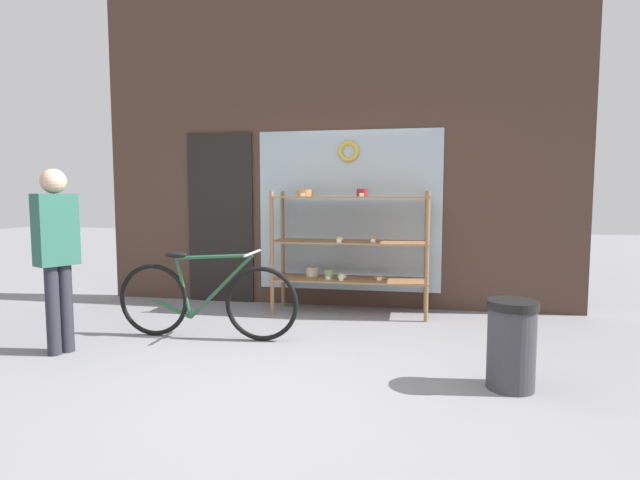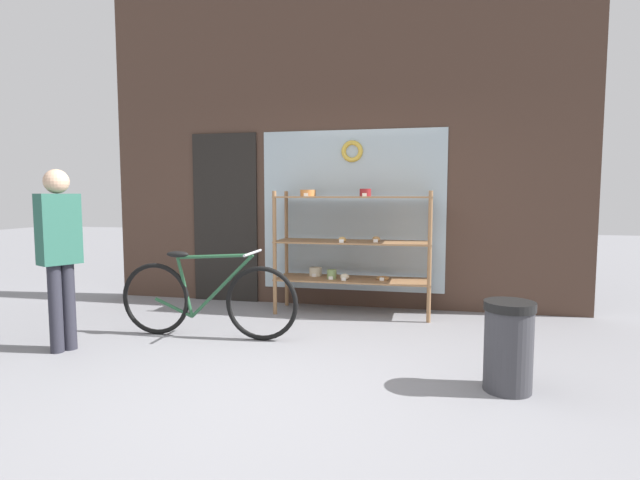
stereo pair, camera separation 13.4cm
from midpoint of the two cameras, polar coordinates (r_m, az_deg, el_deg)
ground_plane at (r=3.65m, az=-6.95°, el=-16.44°), size 30.00×30.00×0.00m
storefront_facade at (r=6.05m, az=0.51°, el=10.50°), size 5.76×0.13×3.91m
display_case at (r=5.62m, az=2.47°, el=-0.16°), size 1.73×0.51×1.41m
bicycle at (r=4.82m, az=-13.71°, el=-6.58°), size 1.76×0.46×0.82m
pedestrian at (r=4.74m, az=-28.61°, el=-0.71°), size 0.30×0.37×1.56m
trash_bin at (r=3.72m, az=20.07°, el=-10.77°), size 0.34×0.34×0.62m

